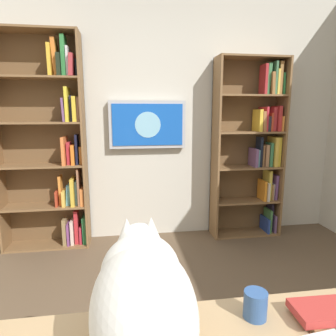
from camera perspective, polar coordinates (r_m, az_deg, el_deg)
The scene contains 7 objects.
wall_back at distance 3.36m, azimuth -3.83°, elevation 9.41°, with size 4.52×0.06×2.70m, color beige.
bookshelf_left at distance 3.53m, azimuth 16.38°, elevation 4.03°, with size 0.78×0.28×2.01m.
bookshelf_right at distance 3.29m, azimuth -21.41°, elevation 3.99°, with size 0.87×0.28×2.20m.
wall_mounted_tv at distance 3.28m, azimuth -3.94°, elevation 8.31°, with size 0.83×0.07×0.52m.
cat at distance 0.95m, azimuth -4.93°, elevation -22.95°, with size 0.30×0.66×0.35m.
coffee_mug at distance 1.16m, azimuth 16.43°, elevation -23.87°, with size 0.08×0.08×0.10m, color #335999.
desk_book_stack at distance 1.24m, azimuth 27.42°, elevation -23.49°, with size 0.19×0.13×0.05m.
Camera 1 is at (0.28, 1.12, 1.43)m, focal length 31.74 mm.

